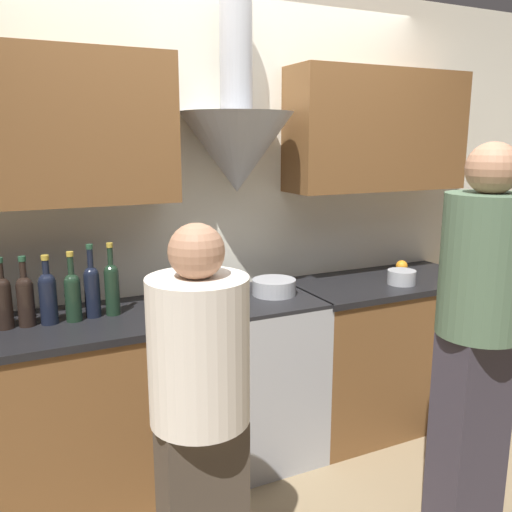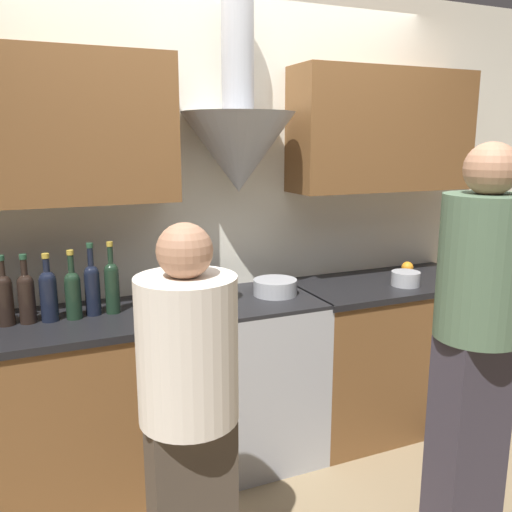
{
  "view_description": "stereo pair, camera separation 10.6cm",
  "coord_description": "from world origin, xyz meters",
  "px_view_note": "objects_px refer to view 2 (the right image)",
  "views": [
    {
      "loc": [
        -1.16,
        -2.22,
        1.75
      ],
      "look_at": [
        0.0,
        0.21,
        1.17
      ],
      "focal_mm": 38.0,
      "sensor_mm": 36.0,
      "label": 1
    },
    {
      "loc": [
        -1.07,
        -2.26,
        1.75
      ],
      "look_at": [
        0.0,
        0.21,
        1.17
      ],
      "focal_mm": 38.0,
      "sensor_mm": 36.0,
      "label": 2
    }
  ],
  "objects_px": {
    "saucepan": "(406,279)",
    "person_foreground_left": "(189,416)",
    "wine_bottle_7": "(73,292)",
    "wine_bottle_9": "(112,285)",
    "stove_range": "(249,377)",
    "stock_pot": "(217,287)",
    "person_foreground_right": "(477,333)",
    "orange_fruit": "(407,267)",
    "wine_bottle_4": "(4,297)",
    "wine_bottle_5": "(26,295)",
    "wine_bottle_8": "(92,287)",
    "wine_bottle_6": "(48,293)",
    "mixing_bowl": "(275,287)"
  },
  "relations": [
    {
      "from": "wine_bottle_7",
      "to": "person_foreground_right",
      "type": "distance_m",
      "value": 1.81
    },
    {
      "from": "wine_bottle_6",
      "to": "stock_pot",
      "type": "distance_m",
      "value": 0.84
    },
    {
      "from": "stove_range",
      "to": "saucepan",
      "type": "bearing_deg",
      "value": -7.6
    },
    {
      "from": "orange_fruit",
      "to": "person_foreground_right",
      "type": "distance_m",
      "value": 1.2
    },
    {
      "from": "wine_bottle_8",
      "to": "stock_pot",
      "type": "distance_m",
      "value": 0.64
    },
    {
      "from": "wine_bottle_5",
      "to": "stock_pot",
      "type": "height_order",
      "value": "wine_bottle_5"
    },
    {
      "from": "orange_fruit",
      "to": "person_foreground_right",
      "type": "xyz_separation_m",
      "value": [
        -0.52,
        -1.09,
        0.01
      ]
    },
    {
      "from": "wine_bottle_9",
      "to": "saucepan",
      "type": "distance_m",
      "value": 1.65
    },
    {
      "from": "wine_bottle_6",
      "to": "stock_pot",
      "type": "height_order",
      "value": "wine_bottle_6"
    },
    {
      "from": "wine_bottle_8",
      "to": "person_foreground_left",
      "type": "bearing_deg",
      "value": -78.57
    },
    {
      "from": "mixing_bowl",
      "to": "person_foreground_right",
      "type": "height_order",
      "value": "person_foreground_right"
    },
    {
      "from": "wine_bottle_4",
      "to": "saucepan",
      "type": "relative_size",
      "value": 1.97
    },
    {
      "from": "wine_bottle_7",
      "to": "wine_bottle_9",
      "type": "xyz_separation_m",
      "value": [
        0.18,
        0.02,
        0.01
      ]
    },
    {
      "from": "person_foreground_right",
      "to": "orange_fruit",
      "type": "bearing_deg",
      "value": 64.59
    },
    {
      "from": "wine_bottle_4",
      "to": "orange_fruit",
      "type": "xyz_separation_m",
      "value": [
        2.32,
        0.07,
        -0.1
      ]
    },
    {
      "from": "stove_range",
      "to": "mixing_bowl",
      "type": "height_order",
      "value": "mixing_bowl"
    },
    {
      "from": "wine_bottle_4",
      "to": "mixing_bowl",
      "type": "xyz_separation_m",
      "value": [
        1.34,
        -0.04,
        -0.09
      ]
    },
    {
      "from": "stove_range",
      "to": "stock_pot",
      "type": "relative_size",
      "value": 4.17
    },
    {
      "from": "orange_fruit",
      "to": "person_foreground_right",
      "type": "relative_size",
      "value": 0.04
    },
    {
      "from": "wine_bottle_5",
      "to": "saucepan",
      "type": "relative_size",
      "value": 1.96
    },
    {
      "from": "mixing_bowl",
      "to": "orange_fruit",
      "type": "relative_size",
      "value": 3.18
    },
    {
      "from": "stock_pot",
      "to": "person_foreground_right",
      "type": "xyz_separation_m",
      "value": [
        0.78,
        -1.03,
        -0.02
      ]
    },
    {
      "from": "saucepan",
      "to": "person_foreground_left",
      "type": "height_order",
      "value": "person_foreground_left"
    },
    {
      "from": "orange_fruit",
      "to": "person_foreground_left",
      "type": "xyz_separation_m",
      "value": [
        -1.74,
        -1.02,
        -0.14
      ]
    },
    {
      "from": "wine_bottle_9",
      "to": "orange_fruit",
      "type": "relative_size",
      "value": 4.71
    },
    {
      "from": "wine_bottle_9",
      "to": "stock_pot",
      "type": "bearing_deg",
      "value": 2.19
    },
    {
      "from": "stove_range",
      "to": "wine_bottle_8",
      "type": "relative_size",
      "value": 2.61
    },
    {
      "from": "wine_bottle_8",
      "to": "mixing_bowl",
      "type": "distance_m",
      "value": 0.96
    },
    {
      "from": "wine_bottle_8",
      "to": "wine_bottle_7",
      "type": "bearing_deg",
      "value": -165.51
    },
    {
      "from": "wine_bottle_5",
      "to": "person_foreground_left",
      "type": "relative_size",
      "value": 0.22
    },
    {
      "from": "person_foreground_left",
      "to": "person_foreground_right",
      "type": "distance_m",
      "value": 1.23
    },
    {
      "from": "orange_fruit",
      "to": "wine_bottle_8",
      "type": "bearing_deg",
      "value": -177.98
    },
    {
      "from": "wine_bottle_5",
      "to": "wine_bottle_8",
      "type": "height_order",
      "value": "wine_bottle_8"
    },
    {
      "from": "wine_bottle_7",
      "to": "person_foreground_left",
      "type": "relative_size",
      "value": 0.22
    },
    {
      "from": "wine_bottle_8",
      "to": "wine_bottle_9",
      "type": "bearing_deg",
      "value": -4.82
    },
    {
      "from": "wine_bottle_7",
      "to": "person_foreground_right",
      "type": "height_order",
      "value": "person_foreground_right"
    },
    {
      "from": "saucepan",
      "to": "mixing_bowl",
      "type": "bearing_deg",
      "value": 170.74
    },
    {
      "from": "stock_pot",
      "to": "wine_bottle_9",
      "type": "bearing_deg",
      "value": -177.81
    },
    {
      "from": "person_foreground_left",
      "to": "person_foreground_right",
      "type": "height_order",
      "value": "person_foreground_right"
    },
    {
      "from": "wine_bottle_5",
      "to": "wine_bottle_4",
      "type": "bearing_deg",
      "value": 176.42
    },
    {
      "from": "wine_bottle_5",
      "to": "mixing_bowl",
      "type": "relative_size",
      "value": 1.36
    },
    {
      "from": "stove_range",
      "to": "orange_fruit",
      "type": "relative_size",
      "value": 12.26
    },
    {
      "from": "stove_range",
      "to": "wine_bottle_5",
      "type": "bearing_deg",
      "value": 178.1
    },
    {
      "from": "wine_bottle_9",
      "to": "stove_range",
      "type": "bearing_deg",
      "value": -2.55
    },
    {
      "from": "wine_bottle_7",
      "to": "stock_pot",
      "type": "relative_size",
      "value": 1.5
    },
    {
      "from": "wine_bottle_7",
      "to": "wine_bottle_6",
      "type": "bearing_deg",
      "value": 175.25
    },
    {
      "from": "wine_bottle_6",
      "to": "mixing_bowl",
      "type": "distance_m",
      "value": 1.16
    },
    {
      "from": "wine_bottle_8",
      "to": "orange_fruit",
      "type": "distance_m",
      "value": 1.93
    },
    {
      "from": "person_foreground_left",
      "to": "mixing_bowl",
      "type": "bearing_deg",
      "value": 50.3
    },
    {
      "from": "stock_pot",
      "to": "person_foreground_right",
      "type": "bearing_deg",
      "value": -53.04
    }
  ]
}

